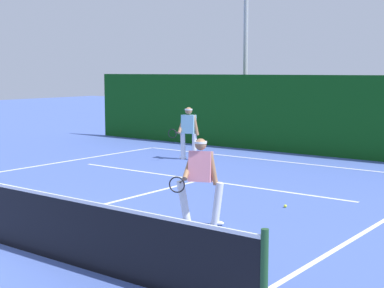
# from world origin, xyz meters

# --- Properties ---
(court_line_baseline_far) EXTENTS (10.43, 0.10, 0.01)m
(court_line_baseline_far) POSITION_xyz_m (0.00, 10.53, 0.00)
(court_line_baseline_far) COLOR white
(court_line_baseline_far) RESTS_ON ground_plane
(court_line_service) EXTENTS (8.50, 0.10, 0.01)m
(court_line_service) POSITION_xyz_m (0.00, 6.49, 0.00)
(court_line_service) COLOR white
(court_line_service) RESTS_ON ground_plane
(court_line_centre) EXTENTS (0.10, 6.40, 0.01)m
(court_line_centre) POSITION_xyz_m (0.00, 3.20, 0.00)
(court_line_centre) COLOR white
(court_line_centre) RESTS_ON ground_plane
(player_near) EXTENTS (0.89, 0.96, 1.61)m
(player_near) POSITION_xyz_m (2.59, 2.95, 0.88)
(player_near) COLOR silver
(player_near) RESTS_ON ground_plane
(player_far) EXTENTS (0.70, 0.88, 1.68)m
(player_far) POSITION_xyz_m (-2.39, 9.06, 0.93)
(player_far) COLOR silver
(player_far) RESTS_ON ground_plane
(tennis_ball) EXTENTS (0.07, 0.07, 0.07)m
(tennis_ball) POSITION_xyz_m (3.22, 5.09, 0.03)
(tennis_ball) COLOR #D1E033
(tennis_ball) RESTS_ON ground_plane
(back_fence_windscreen) EXTENTS (19.11, 0.12, 2.69)m
(back_fence_windscreen) POSITION_xyz_m (0.00, 12.42, 1.35)
(back_fence_windscreen) COLOR #0D4212
(back_fence_windscreen) RESTS_ON ground_plane
(light_pole) EXTENTS (0.55, 0.44, 7.35)m
(light_pole) POSITION_xyz_m (-3.56, 14.30, 4.52)
(light_pole) COLOR #9EA39E
(light_pole) RESTS_ON ground_plane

